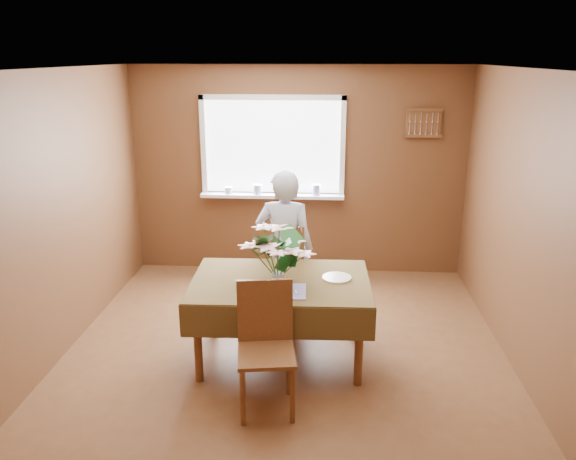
# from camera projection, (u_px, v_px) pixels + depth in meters

# --- Properties ---
(floor) EXTENTS (4.50, 4.50, 0.00)m
(floor) POSITION_uv_depth(u_px,v_px,m) (284.00, 361.00, 4.99)
(floor) COLOR brown
(floor) RESTS_ON ground
(ceiling) EXTENTS (4.50, 4.50, 0.00)m
(ceiling) POSITION_uv_depth(u_px,v_px,m) (283.00, 69.00, 4.24)
(ceiling) COLOR white
(ceiling) RESTS_ON wall_back
(wall_back) EXTENTS (4.00, 0.00, 4.00)m
(wall_back) POSITION_uv_depth(u_px,v_px,m) (298.00, 172.00, 6.76)
(wall_back) COLOR brown
(wall_back) RESTS_ON floor
(wall_front) EXTENTS (4.00, 0.00, 4.00)m
(wall_front) POSITION_uv_depth(u_px,v_px,m) (244.00, 376.00, 2.48)
(wall_front) COLOR brown
(wall_front) RESTS_ON floor
(wall_left) EXTENTS (0.00, 4.50, 4.50)m
(wall_left) POSITION_uv_depth(u_px,v_px,m) (48.00, 222.00, 4.75)
(wall_left) COLOR brown
(wall_left) RESTS_ON floor
(wall_right) EXTENTS (0.00, 4.50, 4.50)m
(wall_right) POSITION_uv_depth(u_px,v_px,m) (532.00, 232.00, 4.48)
(wall_right) COLOR brown
(wall_right) RESTS_ON floor
(window_assembly) EXTENTS (1.72, 0.20, 1.22)m
(window_assembly) POSITION_uv_depth(u_px,v_px,m) (273.00, 163.00, 6.69)
(window_assembly) COLOR white
(window_assembly) RESTS_ON wall_back
(spoon_rack) EXTENTS (0.44, 0.05, 0.33)m
(spoon_rack) POSITION_uv_depth(u_px,v_px,m) (424.00, 123.00, 6.45)
(spoon_rack) COLOR brown
(spoon_rack) RESTS_ON wall_back
(dining_table) EXTENTS (1.57, 1.09, 0.75)m
(dining_table) POSITION_uv_depth(u_px,v_px,m) (281.00, 290.00, 4.86)
(dining_table) COLOR brown
(dining_table) RESTS_ON floor
(chair_far) EXTENTS (0.45, 0.45, 1.02)m
(chair_far) POSITION_uv_depth(u_px,v_px,m) (283.00, 268.00, 5.65)
(chair_far) COLOR brown
(chair_far) RESTS_ON floor
(chair_near) EXTENTS (0.48, 0.48, 0.99)m
(chair_near) POSITION_uv_depth(u_px,v_px,m) (266.00, 341.00, 4.24)
(chair_near) COLOR brown
(chair_near) RESTS_ON floor
(seated_woman) EXTENTS (0.60, 0.42, 1.57)m
(seated_woman) POSITION_uv_depth(u_px,v_px,m) (284.00, 249.00, 5.50)
(seated_woman) COLOR white
(seated_woman) RESTS_ON floor
(flower_bouquet) EXTENTS (0.55, 0.55, 0.47)m
(flower_bouquet) POSITION_uv_depth(u_px,v_px,m) (277.00, 254.00, 4.57)
(flower_bouquet) COLOR white
(flower_bouquet) RESTS_ON dining_table
(side_plate) EXTENTS (0.28, 0.28, 0.01)m
(side_plate) POSITION_uv_depth(u_px,v_px,m) (337.00, 278.00, 4.87)
(side_plate) COLOR white
(side_plate) RESTS_ON dining_table
(table_knife) EXTENTS (0.10, 0.21, 0.00)m
(table_knife) POSITION_uv_depth(u_px,v_px,m) (293.00, 289.00, 4.63)
(table_knife) COLOR silver
(table_knife) RESTS_ON dining_table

